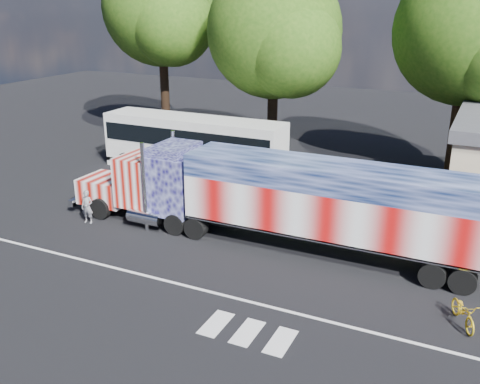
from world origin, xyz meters
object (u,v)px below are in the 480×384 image
at_px(tree_n_mid, 276,32).
at_px(bicycle, 464,312).
at_px(tree_ne_a, 471,32).
at_px(coach_bus, 194,144).
at_px(semi_truck, 279,198).
at_px(tree_nw_a, 162,8).
at_px(woman, 87,207).

bearing_deg(tree_n_mid, bicycle, -50.41).
xyz_separation_m(tree_ne_a, tree_n_mid, (-11.92, -1.02, -0.20)).
bearing_deg(coach_bus, bicycle, -33.53).
relative_size(semi_truck, tree_nw_a, 1.41).
relative_size(semi_truck, tree_n_mid, 1.57).
bearing_deg(woman, bicycle, -14.15).
xyz_separation_m(semi_truck, tree_nw_a, (-16.10, 15.72, 7.81)).
bearing_deg(semi_truck, bicycle, -22.41).
bearing_deg(bicycle, tree_ne_a, 70.64).
bearing_deg(tree_ne_a, coach_bus, -157.73).
distance_m(bicycle, tree_nw_a, 32.29).
bearing_deg(bicycle, woman, 149.45).
distance_m(semi_truck, coach_bus, 12.22).
distance_m(semi_truck, bicycle, 8.97).
bearing_deg(coach_bus, tree_ne_a, 22.27).
height_order(coach_bus, tree_nw_a, tree_nw_a).
bearing_deg(semi_truck, coach_bus, 138.50).
xyz_separation_m(tree_nw_a, tree_n_mid, (10.40, -2.35, -1.44)).
bearing_deg(tree_nw_a, tree_ne_a, -3.42).
bearing_deg(bicycle, tree_nw_a, 116.27).
relative_size(bicycle, tree_nw_a, 0.13).
relative_size(coach_bus, woman, 7.21).
height_order(bicycle, tree_n_mid, tree_n_mid).
relative_size(coach_bus, tree_ne_a, 0.92).
height_order(semi_truck, tree_n_mid, tree_n_mid).
xyz_separation_m(semi_truck, bicycle, (8.13, -3.35, -1.77)).
height_order(coach_bus, woman, coach_bus).
relative_size(semi_truck, coach_bus, 1.68).
height_order(tree_nw_a, tree_n_mid, tree_nw_a).
height_order(woman, tree_ne_a, tree_ne_a).
distance_m(woman, bicycle, 17.76).
relative_size(semi_truck, bicycle, 10.98).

